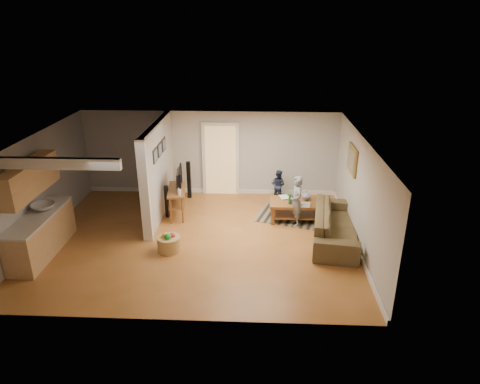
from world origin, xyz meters
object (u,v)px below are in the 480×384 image
Objects in this scene: sofa at (335,239)px; coffee_table at (296,205)px; speaker_left at (167,201)px; child at (295,225)px; speaker_right at (189,180)px; toddler at (278,200)px; toy_basket at (169,243)px; tv_console at (177,191)px.

sofa is 1.90× the size of coffee_table.
child is (3.39, -0.32, -0.45)m from speaker_left.
speaker_right is at bearing 66.81° from sofa.
coffee_table is 1.02× the size of child.
speaker_right reaches higher than sofa.
speaker_right is at bearing 155.54° from coffee_table.
child is 1.44× the size of toddler.
toy_basket is (0.40, -1.78, -0.26)m from speaker_left.
toddler is at bearing 49.92° from toy_basket.
speaker_right is 3.50m from child.
coffee_table is 0.52m from child.
toddler is (2.61, -0.06, -0.56)m from speaker_right.
speaker_left reaches higher than toy_basket.
speaker_left is (-0.26, -0.15, -0.24)m from tv_console.
toddler is (-0.43, 1.32, -0.41)m from coffee_table.
coffee_table is 1.45m from toddler.
child is 1.68m from toddler.
speaker_left is at bearing 179.84° from coffee_table.
speaker_left reaches higher than child.
coffee_table is 3.43m from speaker_left.
toy_basket is at bearing 109.22° from sofa.
coffee_table is at bearing 48.96° from sofa.
coffee_table is (-0.87, 1.02, 0.41)m from sofa.
child is at bearing -95.80° from coffee_table.
speaker_right is at bearing 75.82° from tv_console.
toddler is at bearing 14.47° from tv_console.
speaker_left is 1.43m from speaker_right.
toy_basket is (-3.90, -0.75, 0.19)m from sofa.
sofa is 1.15m from child.
speaker_left is at bearing -103.51° from speaker_right.
toy_basket is (0.01, -3.15, -0.36)m from speaker_right.
child is (3.01, -1.69, -0.56)m from speaker_right.
child is (-0.91, 0.71, 0.00)m from sofa.
child is at bearing 60.19° from sofa.
tv_console is 0.39m from speaker_left.
coffee_table reaches higher than toddler.
child is at bearing 2.96° from speaker_left.
tv_console is 1.13× the size of speaker_right.
sofa is 4.44m from speaker_left.
coffee_table is at bearing -22.30° from speaker_right.
speaker_right is 3.17m from toy_basket.
sofa is at bearing 148.62° from toddler.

